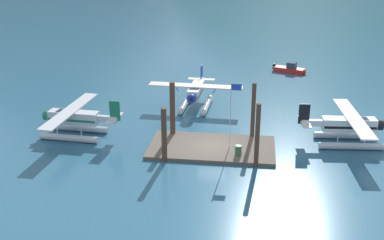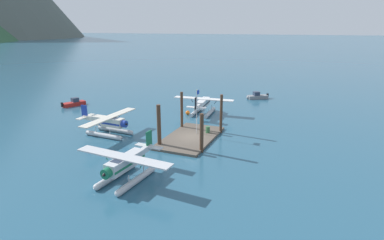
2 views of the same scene
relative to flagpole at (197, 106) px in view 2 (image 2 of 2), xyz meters
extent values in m
plane|color=#285670|center=(-1.73, 0.25, -4.12)|extent=(1200.00, 1200.00, 0.00)
cube|color=brown|center=(-1.73, 0.25, -3.97)|extent=(11.32, 6.14, 0.30)
cylinder|color=#4C3323|center=(-5.51, -2.76, -1.73)|extent=(0.46, 0.46, 4.79)
cylinder|color=#4C3323|center=(2.26, -2.76, -1.36)|extent=(0.39, 0.39, 5.54)
cylinder|color=#4C3323|center=(-5.74, 2.82, -1.43)|extent=(0.51, 0.51, 5.40)
cylinder|color=#4C3323|center=(1.85, 3.12, -1.37)|extent=(0.39, 0.39, 5.52)
cylinder|color=silver|center=(-0.12, 0.00, -0.79)|extent=(0.08, 0.08, 6.06)
cube|color=#1E3DB2|center=(0.33, 0.00, 1.89)|extent=(0.90, 0.03, 0.56)
sphere|color=gold|center=(-0.12, 0.00, 2.29)|extent=(0.10, 0.10, 0.10)
cylinder|color=#33663D|center=(0.72, -1.34, -3.38)|extent=(0.58, 0.58, 0.88)
torus|color=#33663D|center=(0.72, -1.34, -3.38)|extent=(0.62, 0.62, 0.04)
sphere|color=orange|center=(9.07, 5.26, -3.75)|extent=(0.75, 0.75, 0.75)
cylinder|color=#B7BABF|center=(-15.13, 0.29, -3.80)|extent=(5.63, 1.02, 0.64)
sphere|color=#B7BABF|center=(-17.92, 0.48, -3.80)|extent=(0.64, 0.64, 0.64)
cylinder|color=#B7BABF|center=(-14.96, 2.78, -3.80)|extent=(5.63, 1.02, 0.64)
sphere|color=#B7BABF|center=(-17.75, 2.97, -3.80)|extent=(0.64, 0.64, 0.64)
cylinder|color=#B7BABF|center=(-16.33, 0.37, -3.13)|extent=(0.10, 0.10, 0.70)
cylinder|color=#B7BABF|center=(-13.93, 0.21, -3.13)|extent=(0.10, 0.10, 0.70)
cylinder|color=#B7BABF|center=(-16.16, 2.86, -3.13)|extent=(0.10, 0.10, 0.70)
cylinder|color=#B7BABF|center=(-13.76, 2.70, -3.13)|extent=(0.10, 0.10, 0.70)
cube|color=silver|center=(-15.04, 1.53, -2.18)|extent=(4.87, 1.56, 1.20)
cube|color=#196B47|center=(-15.04, 1.53, -2.28)|extent=(4.78, 1.58, 0.24)
cube|color=#283347|center=(-16.12, 1.61, -1.85)|extent=(1.17, 1.13, 0.56)
cube|color=silver|center=(-15.34, 1.55, -1.51)|extent=(2.10, 10.47, 0.14)
cylinder|color=#196B47|center=(-15.49, -0.64, -1.85)|extent=(0.12, 0.63, 0.84)
cylinder|color=#196B47|center=(-15.19, 3.75, -1.85)|extent=(0.12, 0.63, 0.84)
cylinder|color=#196B47|center=(-17.74, 1.72, -2.18)|extent=(0.66, 1.00, 0.96)
cone|color=black|center=(-18.19, 1.75, -2.18)|extent=(0.37, 0.38, 0.36)
cube|color=silver|center=(-11.80, 1.31, -2.08)|extent=(2.22, 0.59, 0.56)
cube|color=#196B47|center=(-10.90, 1.25, -1.23)|extent=(1.01, 0.19, 1.90)
cube|color=silver|center=(-11.00, 1.26, -1.98)|extent=(1.01, 3.25, 0.10)
cylinder|color=#B7BABF|center=(-3.31, 11.35, -3.80)|extent=(0.87, 5.62, 0.64)
sphere|color=#B7BABF|center=(-3.42, 8.55, -3.80)|extent=(0.64, 0.64, 0.64)
cylinder|color=#B7BABF|center=(-5.81, 11.45, -3.80)|extent=(0.87, 5.62, 0.64)
sphere|color=#B7BABF|center=(-5.92, 8.65, -3.80)|extent=(0.64, 0.64, 0.64)
cylinder|color=#B7BABF|center=(-3.36, 10.15, -3.13)|extent=(0.10, 0.10, 0.70)
cylinder|color=#B7BABF|center=(-3.26, 12.55, -3.13)|extent=(0.10, 0.10, 0.70)
cylinder|color=#B7BABF|center=(-5.86, 10.25, -3.13)|extent=(0.10, 0.10, 0.70)
cylinder|color=#B7BABF|center=(-5.76, 12.65, -3.13)|extent=(0.10, 0.10, 0.70)
cube|color=silver|center=(-4.56, 11.40, -2.18)|extent=(1.43, 4.85, 1.20)
cube|color=#1E389E|center=(-4.56, 11.40, -2.28)|extent=(1.45, 4.75, 0.24)
cube|color=#283347|center=(-4.60, 10.32, -1.85)|extent=(1.10, 1.14, 0.56)
cube|color=silver|center=(-4.57, 11.10, -1.51)|extent=(10.45, 1.82, 0.14)
cylinder|color=#1E389E|center=(-2.37, 11.01, -1.85)|extent=(0.62, 0.11, 0.84)
cylinder|color=#1E389E|center=(-6.77, 11.19, -1.85)|extent=(0.62, 0.11, 0.84)
cylinder|color=#1E389E|center=(-4.67, 8.70, -2.18)|extent=(0.98, 0.64, 0.96)
cone|color=black|center=(-4.69, 8.25, -2.18)|extent=(0.37, 0.36, 0.36)
cube|color=silver|center=(-4.43, 14.65, -2.08)|extent=(0.53, 2.22, 0.56)
cube|color=#1E389E|center=(-4.39, 15.55, -1.23)|extent=(0.16, 1.00, 1.90)
cube|color=silver|center=(-4.39, 15.45, -1.98)|extent=(3.23, 0.93, 0.10)
cylinder|color=#B7BABF|center=(10.51, 4.28, -3.80)|extent=(5.63, 1.07, 0.64)
sphere|color=#B7BABF|center=(13.30, 4.50, -3.80)|extent=(0.64, 0.64, 0.64)
cylinder|color=#B7BABF|center=(10.71, 1.79, -3.80)|extent=(5.63, 1.07, 0.64)
sphere|color=#B7BABF|center=(13.50, 2.01, -3.80)|extent=(0.64, 0.64, 0.64)
cylinder|color=#B7BABF|center=(11.71, 4.38, -3.13)|extent=(0.10, 0.10, 0.70)
cylinder|color=#B7BABF|center=(9.32, 4.19, -3.13)|extent=(0.10, 0.10, 0.70)
cylinder|color=#B7BABF|center=(11.90, 1.89, -3.13)|extent=(0.10, 0.10, 0.70)
cylinder|color=#B7BABF|center=(9.51, 1.70, -3.13)|extent=(0.10, 0.10, 0.70)
cube|color=white|center=(10.61, 3.04, -2.18)|extent=(4.88, 1.61, 1.20)
cube|color=black|center=(10.61, 3.04, -2.28)|extent=(4.79, 1.62, 0.24)
cube|color=#283347|center=(11.69, 3.12, -1.85)|extent=(1.18, 1.14, 0.56)
cube|color=white|center=(10.91, 3.06, -1.51)|extent=(2.21, 10.48, 0.14)
cylinder|color=black|center=(10.74, 5.25, -1.85)|extent=(0.13, 0.63, 0.84)
cylinder|color=black|center=(11.08, 0.87, -1.85)|extent=(0.13, 0.63, 0.84)
cylinder|color=black|center=(13.30, 3.25, -2.18)|extent=(0.67, 1.00, 0.96)
cone|color=black|center=(13.75, 3.28, -2.18)|extent=(0.38, 0.39, 0.36)
cube|color=white|center=(7.37, 2.78, -2.08)|extent=(2.23, 0.61, 0.56)
cube|color=black|center=(6.47, 2.71, -1.23)|extent=(1.01, 0.20, 1.90)
cube|color=white|center=(6.57, 2.72, -1.98)|extent=(1.05, 3.25, 0.10)
cube|color=gray|center=(26.14, -3.40, -3.77)|extent=(3.66, 4.29, 0.70)
sphere|color=gray|center=(24.92, -1.69, -3.77)|extent=(0.70, 0.70, 0.70)
cube|color=#283347|center=(25.96, -3.16, -3.02)|extent=(1.59, 1.62, 0.80)
cube|color=black|center=(27.46, -5.26, -3.52)|extent=(0.48, 0.47, 0.80)
cube|color=#B2231E|center=(6.74, 27.96, -3.77)|extent=(4.46, 2.96, 0.70)
sphere|color=#B2231E|center=(8.69, 27.17, -3.77)|extent=(0.70, 0.70, 0.70)
cube|color=#283347|center=(7.02, 27.84, -3.02)|extent=(1.52, 1.47, 0.80)
cube|color=black|center=(4.63, 28.81, -3.52)|extent=(0.43, 0.45, 0.80)
camera|label=1|loc=(1.67, -39.40, 13.85)|focal=44.97mm
camera|label=2|loc=(-38.10, -14.90, 10.37)|focal=29.07mm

